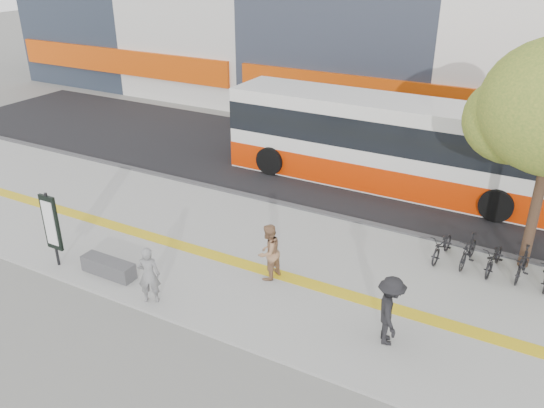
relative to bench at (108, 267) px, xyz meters
The scene contains 12 objects.
ground 2.88m from the bench, 24.78° to the left, with size 120.00×120.00×0.00m, color slate.
sidewalk 3.76m from the bench, 46.08° to the left, with size 40.00×7.00×0.08m, color gray.
tactile_strip 3.41m from the bench, 40.24° to the left, with size 40.00×0.45×0.01m, color gold.
street 10.53m from the bench, 75.70° to the left, with size 40.00×8.00×0.06m, color black.
curb 6.73m from the bench, 67.25° to the left, with size 40.00×0.25×0.14m, color #38383A.
bench is the anchor object (origin of this frame).
signboard 1.94m from the bench, 169.19° to the right, with size 0.55×0.10×2.20m.
bus 10.76m from the bench, 65.18° to the left, with size 11.88×2.82×3.16m.
bicycle_row 10.77m from the bench, 28.87° to the left, with size 4.13×1.55×0.88m.
seated_woman 1.92m from the bench, 12.53° to the right, with size 0.56×0.37×1.53m, color black.
pedestrian_tan 4.37m from the bench, 26.75° to the left, with size 0.76×0.60×1.57m, color #966C4A.
pedestrian_dark 7.57m from the bench, ahead, with size 1.08×0.62×1.67m, color black.
Camera 1 is at (7.37, -10.21, 8.24)m, focal length 36.39 mm.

